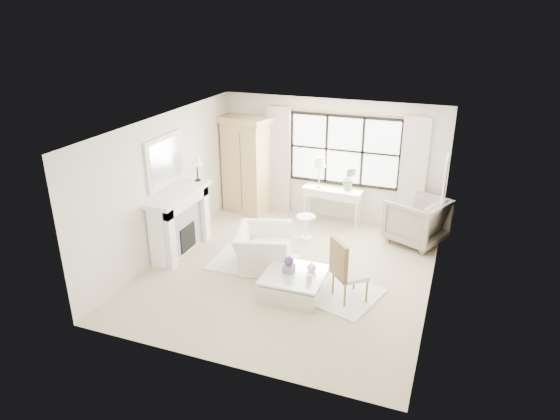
# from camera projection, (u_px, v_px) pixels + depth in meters

# --- Properties ---
(floor) EXTENTS (5.50, 5.50, 0.00)m
(floor) POSITION_uv_depth(u_px,v_px,m) (289.00, 271.00, 9.18)
(floor) COLOR #C5B692
(floor) RESTS_ON ground
(ceiling) EXTENTS (5.50, 5.50, 0.00)m
(ceiling) POSITION_uv_depth(u_px,v_px,m) (290.00, 126.00, 8.15)
(ceiling) COLOR white
(ceiling) RESTS_ON ground
(wall_back) EXTENTS (5.00, 0.00, 5.00)m
(wall_back) POSITION_uv_depth(u_px,v_px,m) (331.00, 160.00, 11.05)
(wall_back) COLOR white
(wall_back) RESTS_ON ground
(wall_front) EXTENTS (5.00, 0.00, 5.00)m
(wall_front) POSITION_uv_depth(u_px,v_px,m) (216.00, 278.00, 6.29)
(wall_front) COLOR beige
(wall_front) RESTS_ON ground
(wall_left) EXTENTS (0.00, 5.50, 5.50)m
(wall_left) POSITION_uv_depth(u_px,v_px,m) (165.00, 186.00, 9.48)
(wall_left) COLOR silver
(wall_left) RESTS_ON ground
(wall_right) EXTENTS (0.00, 5.50, 5.50)m
(wall_right) POSITION_uv_depth(u_px,v_px,m) (438.00, 223.00, 7.85)
(wall_right) COLOR beige
(wall_right) RESTS_ON ground
(window_pane) EXTENTS (2.40, 0.02, 1.50)m
(window_pane) POSITION_uv_depth(u_px,v_px,m) (344.00, 150.00, 10.83)
(window_pane) COLOR white
(window_pane) RESTS_ON wall_back
(window_frame) EXTENTS (2.50, 0.04, 1.50)m
(window_frame) POSITION_uv_depth(u_px,v_px,m) (344.00, 151.00, 10.83)
(window_frame) COLOR black
(window_frame) RESTS_ON wall_back
(curtain_rod) EXTENTS (3.30, 0.04, 0.04)m
(curtain_rod) POSITION_uv_depth(u_px,v_px,m) (346.00, 111.00, 10.45)
(curtain_rod) COLOR gold
(curtain_rod) RESTS_ON wall_back
(curtain_left) EXTENTS (0.55, 0.10, 2.47)m
(curtain_left) POSITION_uv_depth(u_px,v_px,m) (279.00, 161.00, 11.39)
(curtain_left) COLOR beige
(curtain_left) RESTS_ON ground
(curtain_right) EXTENTS (0.55, 0.10, 2.47)m
(curtain_right) POSITION_uv_depth(u_px,v_px,m) (413.00, 175.00, 10.42)
(curtain_right) COLOR beige
(curtain_right) RESTS_ON ground
(fireplace) EXTENTS (0.58, 1.66, 1.26)m
(fireplace) POSITION_uv_depth(u_px,v_px,m) (179.00, 221.00, 9.67)
(fireplace) COLOR white
(fireplace) RESTS_ON ground
(mirror_frame) EXTENTS (0.05, 1.15, 0.95)m
(mirror_frame) POSITION_uv_depth(u_px,v_px,m) (165.00, 161.00, 9.28)
(mirror_frame) COLOR white
(mirror_frame) RESTS_ON wall_left
(mirror_glass) EXTENTS (0.02, 1.00, 0.80)m
(mirror_glass) POSITION_uv_depth(u_px,v_px,m) (166.00, 161.00, 9.27)
(mirror_glass) COLOR silver
(mirror_glass) RESTS_ON wall_left
(art_frame) EXTENTS (0.04, 0.62, 0.82)m
(art_frame) POSITION_uv_depth(u_px,v_px,m) (445.00, 178.00, 9.26)
(art_frame) COLOR white
(art_frame) RESTS_ON wall_right
(art_canvas) EXTENTS (0.01, 0.52, 0.72)m
(art_canvas) POSITION_uv_depth(u_px,v_px,m) (444.00, 178.00, 9.26)
(art_canvas) COLOR beige
(art_canvas) RESTS_ON wall_right
(mantel_lamp) EXTENTS (0.22, 0.22, 0.51)m
(mantel_lamp) POSITION_uv_depth(u_px,v_px,m) (197.00, 162.00, 9.86)
(mantel_lamp) COLOR black
(mantel_lamp) RESTS_ON fireplace
(armoire) EXTENTS (1.24, 0.92, 2.24)m
(armoire) POSITION_uv_depth(u_px,v_px,m) (246.00, 164.00, 11.44)
(armoire) COLOR tan
(armoire) RESTS_ON floor
(console_table) EXTENTS (1.33, 0.55, 0.80)m
(console_table) POSITION_uv_depth(u_px,v_px,m) (332.00, 205.00, 11.09)
(console_table) COLOR white
(console_table) RESTS_ON floor
(console_lamp) EXTENTS (0.28, 0.28, 0.69)m
(console_lamp) POSITION_uv_depth(u_px,v_px,m) (320.00, 163.00, 10.82)
(console_lamp) COLOR #AA823B
(console_lamp) RESTS_ON console_table
(orchid_plant) EXTENTS (0.30, 0.24, 0.53)m
(orchid_plant) POSITION_uv_depth(u_px,v_px,m) (349.00, 179.00, 10.73)
(orchid_plant) COLOR #60774F
(orchid_plant) RESTS_ON console_table
(side_table) EXTENTS (0.40, 0.40, 0.51)m
(side_table) POSITION_uv_depth(u_px,v_px,m) (306.00, 224.00, 10.33)
(side_table) COLOR white
(side_table) RESTS_ON floor
(rug_left) EXTENTS (1.60, 1.16, 0.03)m
(rug_left) POSITION_uv_depth(u_px,v_px,m) (254.00, 262.00, 9.46)
(rug_left) COLOR white
(rug_left) RESTS_ON floor
(rug_right) EXTENTS (1.80, 1.54, 0.03)m
(rug_right) POSITION_uv_depth(u_px,v_px,m) (331.00, 291.00, 8.51)
(rug_right) COLOR white
(rug_right) RESTS_ON floor
(club_armchair) EXTENTS (1.23, 1.33, 0.72)m
(club_armchair) POSITION_uv_depth(u_px,v_px,m) (263.00, 248.00, 9.24)
(club_armchair) COLOR white
(club_armchair) RESTS_ON floor
(wingback_chair) EXTENTS (1.39, 1.37, 0.96)m
(wingback_chair) POSITION_uv_depth(u_px,v_px,m) (417.00, 220.00, 10.12)
(wingback_chair) COLOR gray
(wingback_chair) RESTS_ON floor
(french_chair) EXTENTS (0.68, 0.68, 1.08)m
(french_chair) POSITION_uv_depth(u_px,v_px,m) (348.00, 283.00, 8.18)
(french_chair) COLOR olive
(french_chair) RESTS_ON floor
(coffee_table) EXTENTS (1.02, 1.02, 0.38)m
(coffee_table) POSITION_uv_depth(u_px,v_px,m) (294.00, 284.00, 8.40)
(coffee_table) COLOR silver
(coffee_table) RESTS_ON floor
(planter_box) EXTENTS (0.18, 0.18, 0.13)m
(planter_box) POSITION_uv_depth(u_px,v_px,m) (289.00, 268.00, 8.35)
(planter_box) COLOR gray
(planter_box) RESTS_ON coffee_table
(planter_flowers) EXTENTS (0.16, 0.16, 0.16)m
(planter_flowers) POSITION_uv_depth(u_px,v_px,m) (289.00, 261.00, 8.29)
(planter_flowers) COLOR #572C6E
(planter_flowers) RESTS_ON planter_box
(pillar_candle) EXTENTS (0.10, 0.10, 0.12)m
(pillar_candle) POSITION_uv_depth(u_px,v_px,m) (309.00, 278.00, 8.07)
(pillar_candle) COLOR silver
(pillar_candle) RESTS_ON coffee_table
(coffee_vase) EXTENTS (0.17, 0.17, 0.17)m
(coffee_vase) POSITION_uv_depth(u_px,v_px,m) (312.00, 267.00, 8.37)
(coffee_vase) COLOR silver
(coffee_vase) RESTS_ON coffee_table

